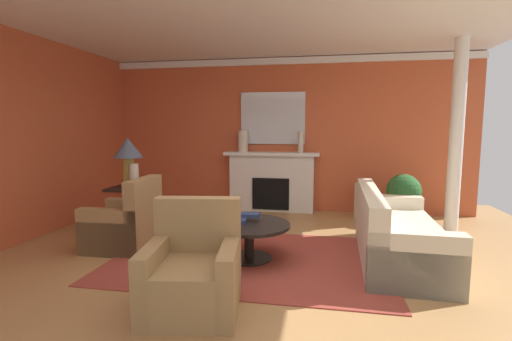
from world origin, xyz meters
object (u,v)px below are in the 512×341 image
vase_mantel_left (243,141)px  vase_tall_corner (364,201)px  armchair_facing_fireplace (193,275)px  potted_plant (403,194)px  table_lamp (128,153)px  side_table (130,206)px  mantel_mirror (273,118)px  vase_mantel_right (301,142)px  coffee_table (249,232)px  armchair_near_window (125,225)px  fireplace (272,183)px  sofa (395,236)px  vase_on_side_table (134,176)px

vase_mantel_left → vase_tall_corner: bearing=-6.3°
armchair_facing_fireplace → potted_plant: (2.44, 3.42, 0.19)m
vase_tall_corner → vase_mantel_left: 2.49m
table_lamp → vase_tall_corner: bearing=22.9°
table_lamp → side_table: bearing=-90.0°
mantel_mirror → vase_mantel_right: size_ratio=3.14×
table_lamp → vase_mantel_left: 2.26m
armchair_facing_fireplace → coffee_table: armchair_facing_fireplace is taller
armchair_facing_fireplace → side_table: bearing=130.1°
armchair_near_window → side_table: (-0.32, 0.71, 0.09)m
mantel_mirror → fireplace: bearing=-90.0°
armchair_facing_fireplace → side_table: (-1.78, 2.12, 0.09)m
armchair_facing_fireplace → coffee_table: size_ratio=0.95×
armchair_near_window → vase_tall_corner: bearing=34.2°
table_lamp → armchair_near_window: bearing=-65.6°
sofa → vase_tall_corner: 2.07m
vase_on_side_table → mantel_mirror: bearing=49.3°
armchair_facing_fireplace → sofa: bearing=38.6°
table_lamp → coffee_table: bearing=-22.4°
table_lamp → vase_mantel_left: bearing=52.3°
side_table → vase_mantel_right: vase_mantel_right is taller
armchair_facing_fireplace → table_lamp: (-1.78, 2.12, 0.92)m
armchair_facing_fireplace → vase_mantel_left: 4.06m
mantel_mirror → coffee_table: 3.14m
vase_mantel_left → coffee_table: bearing=-76.1°
sofa → vase_on_side_table: bearing=173.4°
mantel_mirror → vase_tall_corner: bearing=-13.9°
vase_tall_corner → table_lamp: bearing=-157.1°
armchair_near_window → vase_mantel_left: (1.06, 2.49, 1.03)m
mantel_mirror → armchair_facing_fireplace: bearing=-92.0°
table_lamp → mantel_mirror: bearing=45.3°
vase_tall_corner → armchair_near_window: bearing=-145.8°
side_table → vase_tall_corner: 3.94m
fireplace → vase_mantel_right: vase_mantel_right is taller
mantel_mirror → armchair_facing_fireplace: mantel_mirror is taller
sofa → potted_plant: 1.90m
vase_tall_corner → vase_mantel_right: 1.56m
vase_tall_corner → vase_on_side_table: 3.89m
sofa → table_lamp: 3.92m
sofa → vase_on_side_table: size_ratio=5.72×
vase_mantel_right → vase_on_side_table: (-2.33, -1.90, -0.45)m
armchair_near_window → potted_plant: armchair_near_window is taller
sofa → vase_tall_corner: bearing=94.0°
fireplace → potted_plant: (2.30, -0.53, -0.05)m
vase_on_side_table → potted_plant: 4.33m
sofa → potted_plant: (0.46, 1.83, 0.19)m
vase_on_side_table → potted_plant: (4.08, 1.42, -0.39)m
armchair_near_window → armchair_facing_fireplace: same height
sofa → armchair_near_window: 3.45m
side_table → vase_mantel_right: size_ratio=1.78×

